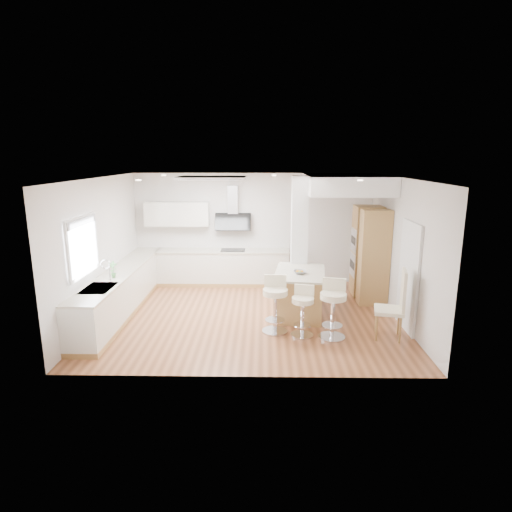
{
  "coord_description": "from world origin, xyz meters",
  "views": [
    {
      "loc": [
        0.27,
        -8.29,
        3.21
      ],
      "look_at": [
        0.11,
        0.4,
        1.17
      ],
      "focal_mm": 30.0,
      "sensor_mm": 36.0,
      "label": 1
    }
  ],
  "objects_px": {
    "bar_stool_a": "(275,301)",
    "bar_stool_b": "(303,308)",
    "bar_stool_c": "(333,306)",
    "dining_chair": "(396,302)",
    "peninsula": "(300,293)"
  },
  "relations": [
    {
      "from": "bar_stool_a",
      "to": "bar_stool_b",
      "type": "distance_m",
      "value": 0.53
    },
    {
      "from": "bar_stool_a",
      "to": "bar_stool_c",
      "type": "xyz_separation_m",
      "value": [
        1.03,
        -0.25,
        0.01
      ]
    },
    {
      "from": "bar_stool_c",
      "to": "dining_chair",
      "type": "relative_size",
      "value": 0.84
    },
    {
      "from": "bar_stool_a",
      "to": "dining_chair",
      "type": "height_order",
      "value": "dining_chair"
    },
    {
      "from": "dining_chair",
      "to": "bar_stool_b",
      "type": "bearing_deg",
      "value": -170.8
    },
    {
      "from": "dining_chair",
      "to": "bar_stool_a",
      "type": "bearing_deg",
      "value": -174.31
    },
    {
      "from": "bar_stool_b",
      "to": "bar_stool_c",
      "type": "distance_m",
      "value": 0.54
    },
    {
      "from": "bar_stool_b",
      "to": "bar_stool_c",
      "type": "relative_size",
      "value": 0.86
    },
    {
      "from": "peninsula",
      "to": "bar_stool_a",
      "type": "bearing_deg",
      "value": -112.32
    },
    {
      "from": "bar_stool_c",
      "to": "bar_stool_b",
      "type": "bearing_deg",
      "value": -177.45
    },
    {
      "from": "bar_stool_b",
      "to": "dining_chair",
      "type": "height_order",
      "value": "dining_chair"
    },
    {
      "from": "peninsula",
      "to": "bar_stool_c",
      "type": "distance_m",
      "value": 1.3
    },
    {
      "from": "bar_stool_a",
      "to": "bar_stool_b",
      "type": "bearing_deg",
      "value": -16.2
    },
    {
      "from": "bar_stool_c",
      "to": "dining_chair",
      "type": "height_order",
      "value": "dining_chair"
    },
    {
      "from": "peninsula",
      "to": "bar_stool_b",
      "type": "xyz_separation_m",
      "value": [
        -0.03,
        -1.1,
        0.06
      ]
    }
  ]
}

